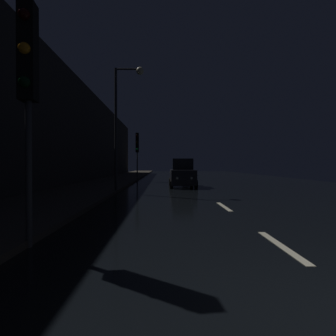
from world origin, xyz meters
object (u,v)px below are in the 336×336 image
object	(u,v)px
car_distant_taillights	(186,170)
traffic_light_near_left	(28,70)
traffic_light_far_left	(137,146)
car_approaching_headlights	(182,174)
streetlamp_overhead	(124,110)

from	to	relation	value
car_distant_taillights	traffic_light_near_left	bearing A→B (deg)	170.41
traffic_light_far_left	car_approaching_headlights	size ratio (longest dim) A/B	1.16
traffic_light_far_left	car_distant_taillights	xyz separation A→B (m)	(6.07, 15.13, -2.58)
traffic_light_near_left	car_distant_taillights	xyz separation A→B (m)	(6.17, 36.52, -2.60)
car_distant_taillights	car_approaching_headlights	bearing A→B (deg)	174.44
traffic_light_far_left	car_approaching_headlights	distance (m)	8.22
traffic_light_near_left	car_approaching_headlights	bearing A→B (deg)	158.02
streetlamp_overhead	traffic_light_near_left	bearing A→B (deg)	-91.93
traffic_light_near_left	car_approaching_headlights	distance (m)	15.38
car_distant_taillights	traffic_light_far_left	bearing A→B (deg)	158.13
streetlamp_overhead	car_approaching_headlights	size ratio (longest dim) A/B	1.78
traffic_light_far_left	streetlamp_overhead	world-z (taller)	streetlamp_overhead
traffic_light_near_left	car_approaching_headlights	world-z (taller)	traffic_light_near_left
traffic_light_far_left	streetlamp_overhead	distance (m)	11.01
traffic_light_far_left	car_approaching_headlights	xyz separation A→B (m)	(3.94, -6.77, -2.49)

